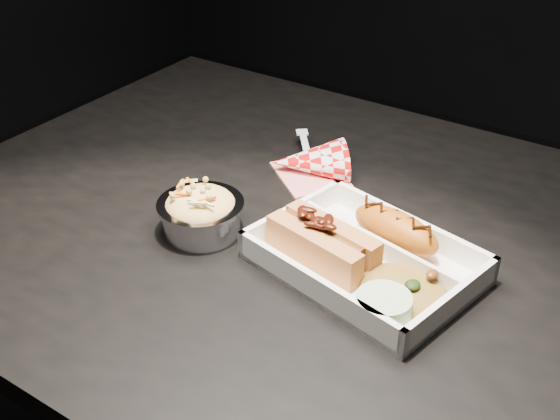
% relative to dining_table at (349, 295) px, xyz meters
% --- Properties ---
extents(dining_table, '(1.20, 0.80, 0.75)m').
position_rel_dining_table_xyz_m(dining_table, '(0.00, 0.00, 0.00)').
color(dining_table, black).
rests_on(dining_table, ground).
extents(food_tray, '(0.28, 0.23, 0.04)m').
position_rel_dining_table_xyz_m(food_tray, '(0.04, -0.05, 0.10)').
color(food_tray, white).
rests_on(food_tray, dining_table).
extents(fried_pastry, '(0.13, 0.07, 0.05)m').
position_rel_dining_table_xyz_m(fried_pastry, '(0.05, 0.01, 0.12)').
color(fried_pastry, '#B75B12').
rests_on(fried_pastry, food_tray).
extents(hotdog, '(0.15, 0.08, 0.06)m').
position_rel_dining_table_xyz_m(hotdog, '(-0.01, -0.06, 0.12)').
color(hotdog, '#C27A42').
rests_on(hotdog, food_tray).
extents(fried_rice_mound, '(0.12, 0.11, 0.03)m').
position_rel_dining_table_xyz_m(fried_rice_mound, '(0.10, -0.07, 0.11)').
color(fried_rice_mound, olive).
rests_on(fried_rice_mound, food_tray).
extents(cupcake_liner, '(0.06, 0.06, 0.03)m').
position_rel_dining_table_xyz_m(cupcake_liner, '(0.10, -0.12, 0.11)').
color(cupcake_liner, '#B0CB9A').
rests_on(cupcake_liner, food_tray).
extents(foil_coleslaw_cup, '(0.11, 0.11, 0.07)m').
position_rel_dining_table_xyz_m(foil_coleslaw_cup, '(-0.17, -0.09, 0.12)').
color(foil_coleslaw_cup, silver).
rests_on(foil_coleslaw_cup, dining_table).
extents(napkin_fork, '(0.16, 0.16, 0.10)m').
position_rel_dining_table_xyz_m(napkin_fork, '(-0.14, 0.12, 0.11)').
color(napkin_fork, red).
rests_on(napkin_fork, dining_table).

